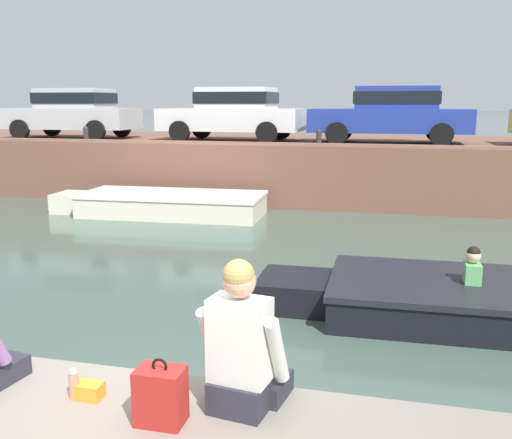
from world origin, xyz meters
TOP-DOWN VIEW (x-y plane):
  - ground_plane at (0.00, 5.60)m, footprint 400.00×400.00m
  - far_quay_wall at (0.00, 14.21)m, footprint 60.00×6.00m
  - far_wall_coping at (0.00, 11.33)m, footprint 60.00×0.24m
  - boat_moored_west_cream at (-3.88, 9.73)m, footprint 5.48×2.02m
  - car_leftmost_silver at (-8.22, 12.93)m, footprint 4.14×2.07m
  - car_left_inner_white at (-2.95, 12.93)m, footprint 4.19×2.06m
  - car_centre_blue at (1.57, 12.93)m, footprint 4.35×2.01m
  - mooring_bollard_west at (-6.96, 11.46)m, footprint 0.15×0.15m
  - mooring_bollard_mid at (-0.23, 11.46)m, footprint 0.15×0.15m
  - person_seated_right at (0.88, -0.31)m, footprint 0.57×0.57m
  - bottle_drink at (-0.19, -0.47)m, footprint 0.06×0.06m
  - backpack_on_ledge at (0.46, -0.59)m, footprint 0.28×0.24m
  - snack_bag at (-0.10, -0.44)m, footprint 0.18×0.12m

SIDE VIEW (x-z plane):
  - ground_plane at x=0.00m, z-range 0.00..0.00m
  - boat_moored_west_cream at x=-3.88m, z-range 0.00..0.57m
  - far_quay_wall at x=0.00m, z-range 0.00..1.68m
  - snack_bag at x=-0.10m, z-range 0.93..1.03m
  - bottle_drink at x=-0.19m, z-range 0.92..1.13m
  - backpack_on_ledge at x=0.46m, z-range 0.89..1.30m
  - person_seated_right at x=0.88m, z-range 0.82..1.78m
  - far_wall_coping at x=0.00m, z-range 1.68..1.76m
  - mooring_bollard_west at x=-6.96m, z-range 1.70..2.14m
  - mooring_bollard_mid at x=-0.23m, z-range 1.70..2.14m
  - car_leftmost_silver at x=-8.22m, z-range 1.76..3.30m
  - car_left_inner_white at x=-2.95m, z-range 1.76..3.30m
  - car_centre_blue at x=1.57m, z-range 1.76..3.30m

